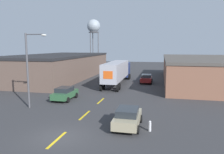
{
  "coord_description": "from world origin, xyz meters",
  "views": [
    {
      "loc": [
        6.87,
        -13.59,
        6.37
      ],
      "look_at": [
        0.53,
        14.5,
        2.38
      ],
      "focal_mm": 35.0,
      "sensor_mm": 36.0,
      "label": 1
    }
  ],
  "objects_px": {
    "water_tower": "(94,27)",
    "semi_truck": "(118,71)",
    "parked_car_right_near": "(128,117)",
    "parked_car_left_far": "(65,93)",
    "parked_car_right_far": "(146,79)",
    "street_lamp": "(30,65)",
    "fire_hydrant": "(150,126)"
  },
  "relations": [
    {
      "from": "fire_hydrant",
      "to": "water_tower",
      "type": "bearing_deg",
      "value": 111.34
    },
    {
      "from": "parked_car_right_near",
      "to": "fire_hydrant",
      "type": "bearing_deg",
      "value": -15.96
    },
    {
      "from": "water_tower",
      "to": "fire_hydrant",
      "type": "height_order",
      "value": "water_tower"
    },
    {
      "from": "semi_truck",
      "to": "parked_car_right_near",
      "type": "xyz_separation_m",
      "value": [
        4.78,
        -19.99,
        -1.51
      ]
    },
    {
      "from": "water_tower",
      "to": "semi_truck",
      "type": "bearing_deg",
      "value": -66.71
    },
    {
      "from": "semi_truck",
      "to": "parked_car_right_far",
      "type": "bearing_deg",
      "value": 21.41
    },
    {
      "from": "parked_car_right_far",
      "to": "fire_hydrant",
      "type": "height_order",
      "value": "parked_car_right_far"
    },
    {
      "from": "semi_truck",
      "to": "parked_car_right_far",
      "type": "relative_size",
      "value": 3.72
    },
    {
      "from": "parked_car_right_near",
      "to": "water_tower",
      "type": "xyz_separation_m",
      "value": [
        -20.44,
        56.38,
        12.33
      ]
    },
    {
      "from": "street_lamp",
      "to": "fire_hydrant",
      "type": "relative_size",
      "value": 9.39
    },
    {
      "from": "semi_truck",
      "to": "street_lamp",
      "type": "distance_m",
      "value": 17.9
    },
    {
      "from": "parked_car_right_near",
      "to": "parked_car_right_far",
      "type": "relative_size",
      "value": 1.0
    },
    {
      "from": "water_tower",
      "to": "parked_car_right_near",
      "type": "bearing_deg",
      "value": -70.07
    },
    {
      "from": "street_lamp",
      "to": "parked_car_right_near",
      "type": "bearing_deg",
      "value": -16.82
    },
    {
      "from": "parked_car_left_far",
      "to": "parked_car_right_far",
      "type": "height_order",
      "value": "same"
    },
    {
      "from": "semi_truck",
      "to": "water_tower",
      "type": "distance_m",
      "value": 41.07
    },
    {
      "from": "semi_truck",
      "to": "parked_car_right_near",
      "type": "distance_m",
      "value": 20.61
    },
    {
      "from": "water_tower",
      "to": "street_lamp",
      "type": "bearing_deg",
      "value": -79.57
    },
    {
      "from": "parked_car_left_far",
      "to": "fire_hydrant",
      "type": "distance_m",
      "value": 13.15
    },
    {
      "from": "parked_car_left_far",
      "to": "fire_hydrant",
      "type": "bearing_deg",
      "value": -36.52
    },
    {
      "from": "parked_car_left_far",
      "to": "parked_car_right_far",
      "type": "bearing_deg",
      "value": 59.0
    },
    {
      "from": "parked_car_right_far",
      "to": "water_tower",
      "type": "height_order",
      "value": "water_tower"
    },
    {
      "from": "parked_car_left_far",
      "to": "street_lamp",
      "type": "height_order",
      "value": "street_lamp"
    },
    {
      "from": "street_lamp",
      "to": "fire_hydrant",
      "type": "distance_m",
      "value": 13.62
    },
    {
      "from": "parked_car_right_near",
      "to": "parked_car_left_far",
      "type": "bearing_deg",
      "value": 140.22
    },
    {
      "from": "parked_car_left_far",
      "to": "fire_hydrant",
      "type": "height_order",
      "value": "parked_car_left_far"
    },
    {
      "from": "parked_car_right_near",
      "to": "street_lamp",
      "type": "height_order",
      "value": "street_lamp"
    },
    {
      "from": "parked_car_right_far",
      "to": "water_tower",
      "type": "bearing_deg",
      "value": 120.69
    },
    {
      "from": "parked_car_right_far",
      "to": "street_lamp",
      "type": "relative_size",
      "value": 0.53
    },
    {
      "from": "parked_car_left_far",
      "to": "water_tower",
      "type": "distance_m",
      "value": 51.92
    },
    {
      "from": "parked_car_right_far",
      "to": "street_lamp",
      "type": "distance_m",
      "value": 21.85
    },
    {
      "from": "parked_car_left_far",
      "to": "parked_car_right_far",
      "type": "distance_m",
      "value": 17.05
    }
  ]
}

